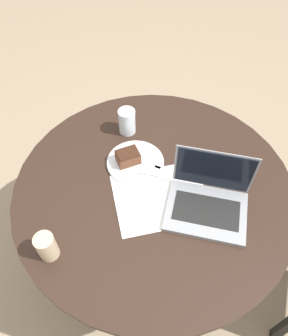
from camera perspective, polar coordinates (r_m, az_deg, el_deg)
name	(u,v)px	position (r m, az deg, el deg)	size (l,w,h in m)	color
ground_plane	(151,256)	(1.96, 1.24, -15.13)	(12.00, 12.00, 0.00)	gray
dining_table	(153,201)	(1.44, 1.64, -5.71)	(1.14, 1.14, 0.71)	black
paper_document	(161,197)	(1.30, 2.95, -5.04)	(0.45, 0.41, 0.00)	white
plate	(134,163)	(1.40, -1.68, 0.91)	(0.24, 0.24, 0.01)	silver
cake_slice	(128,157)	(1.38, -2.81, 1.95)	(0.11, 0.09, 0.05)	brown
fork	(146,164)	(1.39, 0.37, 0.77)	(0.11, 0.16, 0.00)	silver
coffee_glass	(47,247)	(1.19, -16.59, -12.97)	(0.07, 0.07, 0.11)	#C6AD89
water_glass	(127,121)	(1.50, -2.98, 8.11)	(0.08, 0.08, 0.12)	silver
laptop	(208,201)	(1.27, 11.09, -5.65)	(0.38, 0.38, 0.22)	gray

